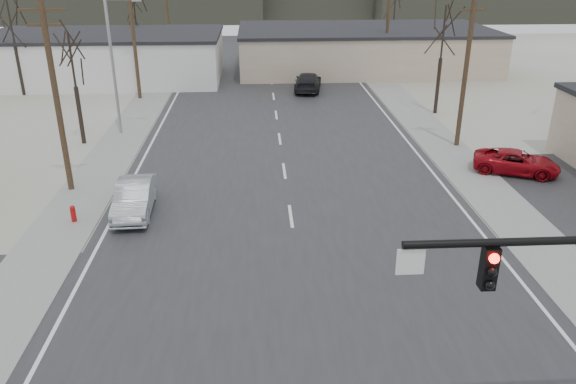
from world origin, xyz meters
The scene contains 25 objects.
ground centered at (0.00, 0.00, 0.00)m, with size 140.00×140.00×0.00m, color silver.
main_road centered at (0.00, 15.00, 0.02)m, with size 18.00×110.00×0.05m, color #27272A.
cross_road centered at (0.00, 0.00, 0.02)m, with size 90.00×10.00×0.04m, color #27272A.
sidewalk_left centered at (-10.60, 20.00, 0.03)m, with size 3.00×90.00×0.06m, color gray.
sidewalk_right centered at (10.60, 20.00, 0.03)m, with size 3.00×90.00×0.06m, color gray.
fire_hydrant centered at (-10.20, 8.00, 0.45)m, with size 0.24×0.24×0.87m.
building_left_far centered at (-16.00, 40.00, 2.26)m, with size 22.30×12.30×4.50m.
building_right_far centered at (10.00, 44.00, 2.15)m, with size 26.30×14.30×4.30m.
upole_left_b centered at (-11.50, 12.00, 5.22)m, with size 2.20×0.30×10.00m.
upole_left_c centered at (-11.50, 32.00, 5.22)m, with size 2.20×0.30×10.00m.
upole_left_d centered at (-11.50, 52.00, 5.22)m, with size 2.20×0.30×10.00m.
upole_right_a centered at (11.50, 18.00, 5.22)m, with size 2.20×0.30×10.00m.
upole_right_b centered at (11.50, 40.00, 5.22)m, with size 2.20×0.30×10.00m.
streetlight_main centered at (-10.80, 22.00, 5.09)m, with size 2.40×0.25×9.00m.
tree_left_near centered at (-13.00, 20.00, 5.23)m, with size 3.30×3.30×7.35m.
tree_right_mid centered at (12.50, 26.00, 5.93)m, with size 3.74×3.74×8.33m.
tree_left_far centered at (-14.00, 46.00, 6.28)m, with size 3.96×3.96×8.82m.
tree_right_far centered at (15.00, 52.00, 5.58)m, with size 3.52×3.52×7.84m.
tree_left_mid centered at (-22.00, 34.00, 6.28)m, with size 3.96×3.96×8.82m.
hill_left centered at (-35.00, 92.00, 3.50)m, with size 70.00×18.00×7.00m, color #333026.
hill_right centered at (50.00, 90.00, 2.75)m, with size 60.00×18.00×5.50m, color #333026.
sedan_crossing centered at (-7.50, 8.86, 0.82)m, with size 1.64×4.70×1.55m, color gray.
car_far_a centered at (3.20, 34.05, 0.85)m, with size 2.24×5.51×1.60m, color black.
car_far_b centered at (-1.22, 57.91, 0.75)m, with size 1.66×4.14×1.41m, color black.
car_parked_red centered at (13.19, 12.95, 0.69)m, with size 2.17×4.71×1.31m, color maroon.
Camera 1 is at (-1.55, -16.20, 11.78)m, focal length 35.00 mm.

